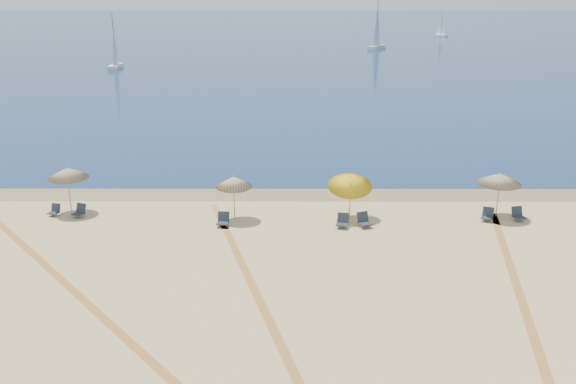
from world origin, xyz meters
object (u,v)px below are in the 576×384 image
object	(u,v)px
umbrella_3	(350,182)
chair_7	(518,214)
chair_6	(488,215)
sailboat_1	(377,35)
umbrella_2	(234,182)
sailboat_2	(441,29)
umbrella_1	(68,173)
chair_2	(80,211)
chair_5	(364,220)
umbrella_4	(499,179)
chair_4	(343,221)
sailboat_0	(115,52)
chair_3	(223,220)
chair_1	(55,210)

from	to	relation	value
umbrella_3	chair_7	distance (m)	8.88
chair_6	sailboat_1	xyz separation A→B (m)	(7.67, 108.84, 2.62)
umbrella_2	sailboat_2	world-z (taller)	sailboat_2
umbrella_1	chair_2	xyz separation A→B (m)	(0.69, -0.77, -1.88)
chair_2	sailboat_1	xyz separation A→B (m)	(28.94, 108.29, 2.61)
chair_5	chair_6	bearing A→B (deg)	-13.44
umbrella_4	sailboat_1	size ratio (longest dim) A/B	0.25
chair_4	chair_6	xyz separation A→B (m)	(7.56, 1.05, -0.01)
umbrella_1	chair_5	world-z (taller)	umbrella_1
sailboat_0	sailboat_1	xyz separation A→B (m)	(44.80, 37.22, 0.41)
chair_2	chair_3	bearing A→B (deg)	11.50
chair_5	sailboat_0	size ratio (longest dim) A/B	0.11
sailboat_0	chair_3	bearing A→B (deg)	-74.98
chair_1	chair_3	size ratio (longest dim) A/B	0.95
sailboat_1	sailboat_2	size ratio (longest dim) A/B	1.44
sailboat_0	chair_4	bearing A→B (deg)	-70.84
umbrella_1	chair_1	size ratio (longest dim) A/B	3.62
chair_2	sailboat_1	bearing A→B (deg)	96.99
chair_2	chair_3	distance (m)	7.82
chair_3	umbrella_4	bearing A→B (deg)	12.03
chair_2	chair_4	xyz separation A→B (m)	(13.71, -1.60, 0.01)
sailboat_1	sailboat_2	distance (m)	46.16
sailboat_0	umbrella_1	bearing A→B (deg)	-80.80
umbrella_4	sailboat_2	size ratio (longest dim) A/B	0.36
chair_3	chair_5	size ratio (longest dim) A/B	0.84
chair_2	chair_5	distance (m)	14.86
chair_1	sailboat_0	world-z (taller)	sailboat_0
sailboat_0	sailboat_2	distance (m)	102.53
chair_3	sailboat_1	distance (m)	111.78
umbrella_3	sailboat_0	distance (m)	77.30
umbrella_2	sailboat_1	world-z (taller)	sailboat_1
umbrella_2	chair_3	size ratio (longest dim) A/B	3.22
umbrella_3	chair_4	world-z (taller)	umbrella_3
umbrella_3	umbrella_1	bearing A→B (deg)	176.36
chair_1	chair_6	size ratio (longest dim) A/B	0.84
chair_6	sailboat_0	size ratio (longest dim) A/B	0.10
chair_3	umbrella_1	bearing A→B (deg)	171.24
chair_6	sailboat_0	world-z (taller)	sailboat_0
umbrella_4	sailboat_2	distance (m)	151.54
umbrella_4	chair_3	distance (m)	14.43
chair_1	chair_5	size ratio (longest dim) A/B	0.79
chair_1	chair_2	size ratio (longest dim) A/B	0.84
umbrella_3	chair_4	xyz separation A→B (m)	(-0.45, -1.42, -1.67)
sailboat_1	chair_7	bearing A→B (deg)	-66.36
umbrella_3	chair_1	bearing A→B (deg)	178.52
chair_5	chair_7	xyz separation A→B (m)	(8.08, 1.02, -0.01)
chair_1	chair_7	bearing A→B (deg)	13.00
chair_4	sailboat_2	size ratio (longest dim) A/B	0.12
chair_7	chair_1	bearing A→B (deg)	166.70
umbrella_4	chair_4	bearing A→B (deg)	-168.21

